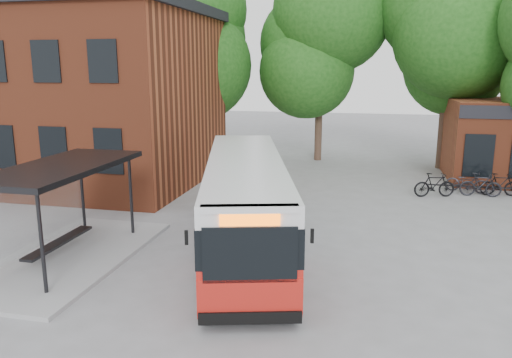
% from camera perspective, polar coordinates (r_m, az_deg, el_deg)
% --- Properties ---
extents(ground, '(100.00, 100.00, 0.00)m').
position_cam_1_polar(ground, '(15.04, -3.69, -9.16)').
color(ground, slate).
extents(station_building, '(18.40, 10.40, 8.50)m').
position_cam_1_polar(station_building, '(28.14, -24.71, 8.81)').
color(station_building, brown).
rests_on(station_building, ground).
extents(bus_shelter, '(3.60, 7.00, 2.90)m').
position_cam_1_polar(bus_shelter, '(15.58, -20.97, -3.58)').
color(bus_shelter, black).
rests_on(bus_shelter, ground).
extents(bike_rail, '(5.20, 0.10, 0.38)m').
position_cam_1_polar(bike_rail, '(24.55, 24.85, -1.22)').
color(bike_rail, black).
rests_on(bike_rail, ground).
extents(tree_0, '(7.92, 7.92, 11.00)m').
position_cam_1_polar(tree_0, '(31.03, -6.14, 12.44)').
color(tree_0, '#194A13').
rests_on(tree_0, ground).
extents(tree_1, '(7.92, 7.92, 10.40)m').
position_cam_1_polar(tree_1, '(30.52, 7.32, 11.85)').
color(tree_1, '#194A13').
rests_on(tree_1, ground).
extents(tree_2, '(7.92, 7.92, 11.00)m').
position_cam_1_polar(tree_2, '(29.63, 21.01, 11.69)').
color(tree_2, '#194A13').
rests_on(tree_2, ground).
extents(city_bus, '(5.15, 11.28, 2.81)m').
position_cam_1_polar(city_bus, '(15.78, -1.23, -2.70)').
color(city_bus, red).
rests_on(city_bus, ground).
extents(bicycle_1, '(1.87, 0.96, 1.08)m').
position_cam_1_polar(bicycle_1, '(23.20, 19.71, -0.64)').
color(bicycle_1, black).
rests_on(bicycle_1, ground).
extents(bicycle_2, '(1.92, 1.03, 0.96)m').
position_cam_1_polar(bicycle_2, '(24.66, 22.95, -0.30)').
color(bicycle_2, '#2D2C34').
rests_on(bicycle_2, ground).
extents(bicycle_3, '(1.76, 0.52, 1.05)m').
position_cam_1_polar(bicycle_3, '(24.04, 24.30, -0.62)').
color(bicycle_3, black).
rests_on(bicycle_3, ground).
extents(bicycle_5, '(1.72, 0.63, 1.01)m').
position_cam_1_polar(bicycle_5, '(24.55, 26.10, -0.58)').
color(bicycle_5, black).
rests_on(bicycle_5, ground).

